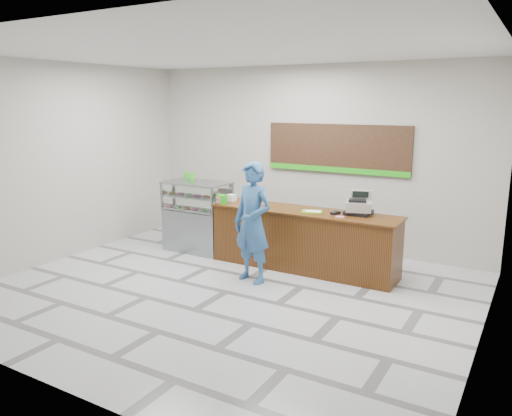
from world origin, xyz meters
The scene contains 16 objects.
floor centered at (0.00, 0.00, 0.00)m, with size 7.00×7.00×0.00m, color silver.
back_wall centered at (0.00, 3.00, 1.75)m, with size 7.00×7.00×0.00m, color #B7B2A8.
ceiling centered at (0.00, 0.00, 3.50)m, with size 7.00×7.00×0.00m, color silver.
sales_counter centered at (0.55, 1.55, 0.52)m, with size 3.26×0.76×1.03m.
display_case centered at (-1.67, 1.55, 0.68)m, with size 1.22×0.72×1.33m.
menu_board centered at (0.55, 2.96, 1.93)m, with size 2.80×0.06×0.90m.
cash_register centered at (1.44, 1.74, 1.17)m, with size 0.50×0.51×0.37m.
card_terminal centered at (1.12, 1.53, 1.05)m, with size 0.08×0.17×0.04m, color black.
serving_tray centered at (0.73, 1.49, 1.04)m, with size 0.40×0.34×0.02m.
napkin_box centered at (-0.93, 1.62, 1.09)m, with size 0.13×0.13×0.12m, color white.
straw_cup centered at (-0.29, 1.70, 1.09)m, with size 0.08×0.08×0.11m, color silver.
promo_box centered at (-0.95, 1.31, 1.11)m, with size 0.18×0.12×0.16m, color green.
donut_decal centered at (1.25, 1.39, 1.03)m, with size 0.15×0.15×0.00m, color pink.
green_cup_left centered at (-2.13, 1.81, 1.40)m, with size 0.09×0.09×0.13m, color green.
green_cup_right centered at (-1.90, 1.71, 1.40)m, with size 0.09×0.09×0.15m, color green.
customer centered at (0.10, 0.63, 0.96)m, with size 0.70×0.46×1.92m, color #32649E.
Camera 1 is at (3.97, -5.89, 2.82)m, focal length 35.00 mm.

